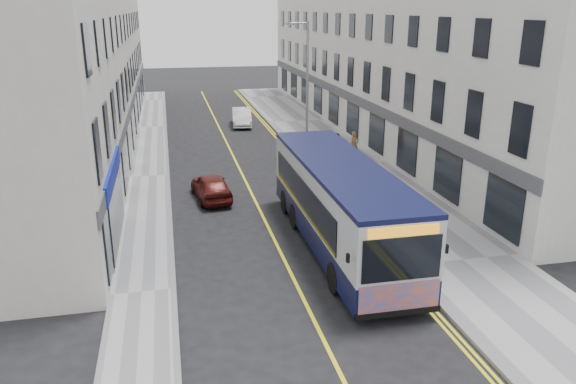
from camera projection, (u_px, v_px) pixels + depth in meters
name	position (u px, v px, depth m)	size (l,w,h in m)	color
ground	(286.00, 264.00, 20.11)	(140.00, 140.00, 0.00)	black
pavement_east	(348.00, 165.00, 32.48)	(4.50, 64.00, 0.12)	#98989B
pavement_west	(149.00, 177.00, 30.21)	(2.00, 64.00, 0.12)	#98989B
kerb_east	(311.00, 167.00, 32.03)	(0.18, 64.00, 0.13)	slate
kerb_west	(168.00, 176.00, 30.41)	(0.18, 64.00, 0.13)	slate
road_centre_line	(241.00, 172.00, 31.24)	(0.12, 64.00, 0.01)	yellow
road_dbl_yellow_inner	(303.00, 169.00, 31.96)	(0.10, 64.00, 0.01)	yellow
road_dbl_yellow_outer	(306.00, 168.00, 32.00)	(0.10, 64.00, 0.01)	yellow
terrace_east	(382.00, 40.00, 39.87)	(6.00, 46.00, 13.00)	silver
terrace_west	(79.00, 44.00, 35.73)	(6.00, 46.00, 13.00)	silver
streetlamp	(306.00, 86.00, 32.56)	(1.32, 0.18, 8.00)	gray
city_bus	(340.00, 202.00, 20.95)	(2.67, 11.45, 3.33)	#0B0E33
bicycle	(383.00, 218.00, 22.58)	(0.74, 2.12, 1.11)	black
pedestrian_near	(354.00, 145.00, 33.45)	(0.59, 0.39, 1.62)	brown
pedestrian_far	(337.00, 150.00, 31.80)	(0.92, 0.72, 1.89)	black
car_white	(242.00, 117.00, 43.27)	(1.42, 4.07, 1.34)	silver
car_maroon	(211.00, 186.00, 26.71)	(1.50, 3.74, 1.27)	#4A0F0C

